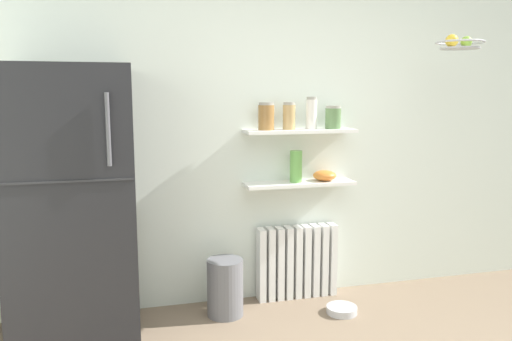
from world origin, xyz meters
TOP-DOWN VIEW (x-y plane):
  - back_wall at (0.00, 2.05)m, footprint 7.04×0.10m
  - refrigerator at (-1.32, 1.64)m, footprint 0.74×0.75m
  - radiator at (0.24, 1.92)m, footprint 0.62×0.12m
  - wall_shelf_lower at (0.24, 1.89)m, footprint 0.83×0.22m
  - wall_shelf_upper at (0.24, 1.89)m, footprint 0.83×0.22m
  - storage_jar_0 at (-0.02, 1.89)m, footprint 0.12×0.12m
  - storage_jar_1 at (0.16, 1.89)m, footprint 0.09×0.09m
  - storage_jar_2 at (0.33, 1.89)m, footprint 0.08×0.08m
  - storage_jar_3 at (0.50, 1.89)m, footprint 0.12×0.12m
  - vase at (0.21, 1.89)m, footprint 0.09×0.09m
  - shelf_bowl at (0.44, 1.89)m, footprint 0.17×0.17m
  - trash_bin at (-0.36, 1.74)m, footprint 0.25×0.25m
  - pet_food_bowl at (0.45, 1.55)m, footprint 0.22×0.22m
  - hanging_fruit_basket at (1.24, 1.48)m, footprint 0.32×0.32m

SIDE VIEW (x-z plane):
  - pet_food_bowl at x=0.45m, z-range 0.00..0.05m
  - trash_bin at x=-0.36m, z-range 0.00..0.41m
  - radiator at x=0.24m, z-range 0.00..0.56m
  - refrigerator at x=-1.32m, z-range 0.00..1.72m
  - wall_shelf_lower at x=0.24m, z-range 0.88..0.91m
  - shelf_bowl at x=0.44m, z-range 0.91..0.98m
  - vase at x=0.21m, z-range 0.91..1.14m
  - wall_shelf_upper at x=0.24m, z-range 1.27..1.29m
  - back_wall at x=0.00m, z-range 0.00..2.60m
  - storage_jar_3 at x=0.50m, z-range 1.29..1.46m
  - storage_jar_0 at x=-0.02m, z-range 1.29..1.49m
  - storage_jar_1 at x=0.16m, z-range 1.29..1.49m
  - storage_jar_2 at x=0.33m, z-range 1.29..1.53m
  - hanging_fruit_basket at x=1.24m, z-range 1.85..1.94m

